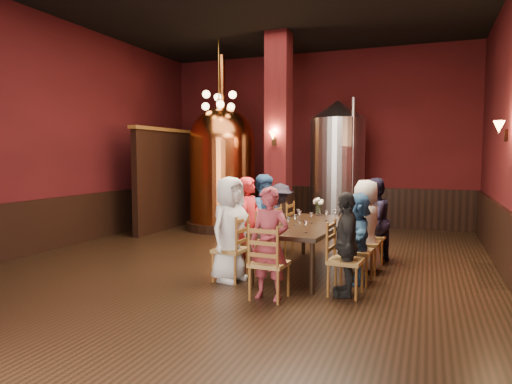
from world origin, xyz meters
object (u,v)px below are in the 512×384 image
at_px(copper_kettle, 222,167).
at_px(rose_vase, 318,204).
at_px(dining_table, 307,228).
at_px(steel_vessel, 337,167).
at_px(person_2, 266,218).
at_px(person_1, 250,224).
at_px(person_0, 230,229).

xyz_separation_m(copper_kettle, rose_vase, (2.92, -2.25, -0.58)).
distance_m(dining_table, rose_vase, 1.04).
relative_size(copper_kettle, rose_vase, 13.06).
bearing_deg(copper_kettle, steel_vessel, 12.83).
bearing_deg(dining_table, person_2, 158.78).
bearing_deg(person_1, person_2, 1.32).
height_order(dining_table, person_0, person_0).
xyz_separation_m(person_1, rose_vase, (0.81, 1.28, 0.22)).
xyz_separation_m(copper_kettle, steel_vessel, (2.71, 0.62, 0.01)).
height_order(copper_kettle, rose_vase, copper_kettle).
bearing_deg(person_0, rose_vase, -8.84).
relative_size(person_0, person_2, 1.01).
xyz_separation_m(steel_vessel, rose_vase, (0.21, -2.87, -0.59)).
distance_m(person_2, steel_vessel, 3.62).
distance_m(steel_vessel, rose_vase, 2.93).
bearing_deg(rose_vase, dining_table, -86.74).
bearing_deg(dining_table, person_1, -158.78).
bearing_deg(rose_vase, person_1, -122.37).
relative_size(copper_kettle, steel_vessel, 1.36).
bearing_deg(steel_vessel, rose_vase, -85.78).
height_order(dining_table, copper_kettle, copper_kettle).
bearing_deg(person_1, person_0, -178.68).
relative_size(person_1, rose_vase, 4.57).
bearing_deg(person_1, copper_kettle, 35.80).
distance_m(person_0, person_1, 0.67).
bearing_deg(person_0, person_1, 11.18).
height_order(person_0, person_1, person_0).
bearing_deg(steel_vessel, dining_table, -86.03).
relative_size(person_2, steel_vessel, 0.48).
distance_m(person_1, person_2, 0.66).
bearing_deg(copper_kettle, rose_vase, -37.60).
relative_size(steel_vessel, rose_vase, 9.59).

